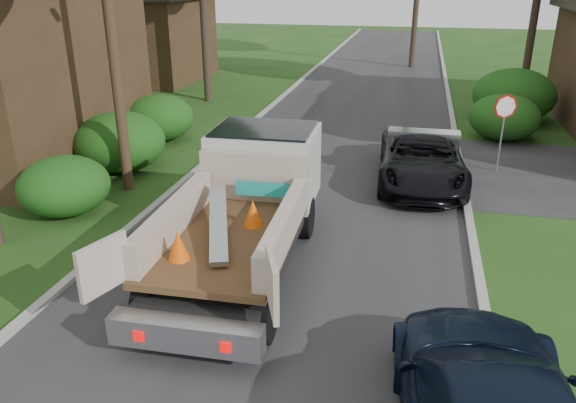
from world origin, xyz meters
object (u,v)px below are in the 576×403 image
at_px(house_left_far, 138,25).
at_px(flatbed_truck, 252,193).
at_px(black_pickup, 422,159).
at_px(stop_sign, 504,117).
at_px(utility_pole, 108,2).

relative_size(house_left_far, flatbed_truck, 1.11).
bearing_deg(black_pickup, stop_sign, 30.79).
distance_m(house_left_far, black_pickup, 22.01).
height_order(flatbed_truck, black_pickup, flatbed_truck).
distance_m(utility_pole, black_pickup, 9.74).
bearing_deg(stop_sign, house_left_far, 145.19).
bearing_deg(house_left_far, black_pickup, -41.71).
bearing_deg(black_pickup, house_left_far, 135.65).
distance_m(stop_sign, flatbed_truck, 9.21).
bearing_deg(utility_pole, stop_sign, 20.62).
height_order(utility_pole, flatbed_truck, utility_pole).
relative_size(stop_sign, flatbed_truck, 0.36).
height_order(stop_sign, black_pickup, stop_sign).
xyz_separation_m(utility_pole, house_left_far, (-8.02, 17.02, -2.12)).
relative_size(utility_pole, house_left_far, 1.32).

